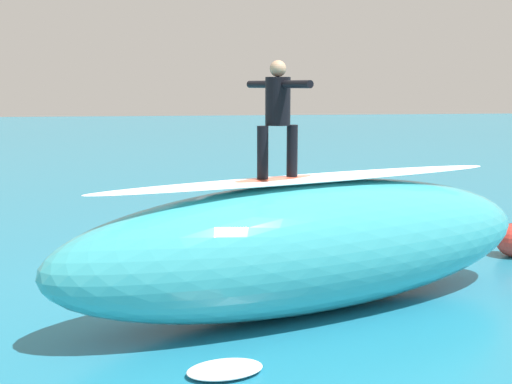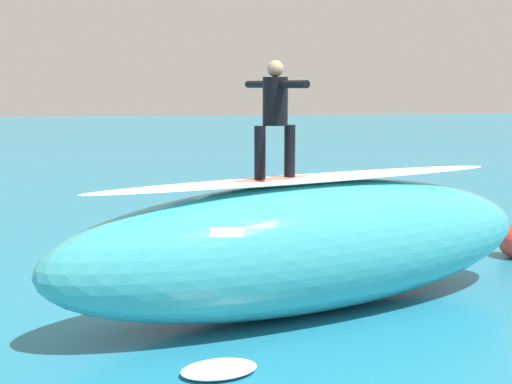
# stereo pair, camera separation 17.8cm
# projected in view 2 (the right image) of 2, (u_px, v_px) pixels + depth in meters

# --- Properties ---
(ground_plane) EXTENTS (120.00, 120.00, 0.00)m
(ground_plane) POSITION_uv_depth(u_px,v_px,m) (264.00, 274.00, 11.28)
(ground_plane) COLOR teal
(wave_crest) EXTENTS (7.72, 4.32, 1.83)m
(wave_crest) POSITION_uv_depth(u_px,v_px,m) (309.00, 246.00, 9.39)
(wave_crest) COLOR teal
(wave_crest) RESTS_ON ground_plane
(wave_foam_lip) EXTENTS (6.24, 2.71, 0.08)m
(wave_foam_lip) POSITION_uv_depth(u_px,v_px,m) (310.00, 179.00, 9.24)
(wave_foam_lip) COLOR white
(wave_foam_lip) RESTS_ON wave_crest
(surfboard_riding) EXTENTS (2.19, 1.26, 0.09)m
(surfboard_riding) POSITION_uv_depth(u_px,v_px,m) (275.00, 181.00, 9.00)
(surfboard_riding) COLOR #E0563D
(surfboard_riding) RESTS_ON wave_crest
(surfer_riding) EXTENTS (0.64, 1.40, 1.55)m
(surfer_riding) POSITION_uv_depth(u_px,v_px,m) (275.00, 110.00, 8.85)
(surfer_riding) COLOR black
(surfer_riding) RESTS_ON surfboard_riding
(surfboard_paddling) EXTENTS (2.00, 1.83, 0.09)m
(surfboard_paddling) POSITION_uv_depth(u_px,v_px,m) (243.00, 240.00, 13.52)
(surfboard_paddling) COLOR #EAE5C6
(surfboard_paddling) RESTS_ON ground_plane
(surfer_paddling) EXTENTS (1.52, 1.35, 0.33)m
(surfer_paddling) POSITION_uv_depth(u_px,v_px,m) (248.00, 230.00, 13.59)
(surfer_paddling) COLOR black
(surfer_paddling) RESTS_ON surfboard_paddling
(foam_patch_near) EXTENTS (0.96, 0.88, 0.14)m
(foam_patch_near) POSITION_uv_depth(u_px,v_px,m) (123.00, 236.00, 13.78)
(foam_patch_near) COLOR white
(foam_patch_near) RESTS_ON ground_plane
(foam_patch_mid) EXTENTS (0.73, 0.73, 0.14)m
(foam_patch_mid) POSITION_uv_depth(u_px,v_px,m) (79.00, 253.00, 12.39)
(foam_patch_mid) COLOR white
(foam_patch_mid) RESTS_ON ground_plane
(foam_patch_far) EXTENTS (0.94, 0.68, 0.11)m
(foam_patch_far) POSITION_uv_depth(u_px,v_px,m) (219.00, 369.00, 7.36)
(foam_patch_far) COLOR white
(foam_patch_far) RESTS_ON ground_plane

